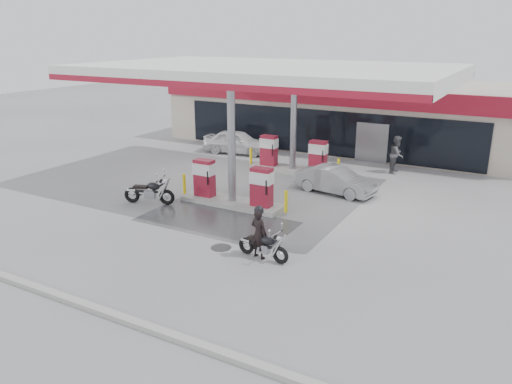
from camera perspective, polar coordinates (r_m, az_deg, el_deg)
ground at (r=19.57m, az=-5.77°, el=-3.10°), size 90.00×90.00×0.00m
wet_patch at (r=19.31m, az=-4.55°, el=-3.36°), size 6.00×3.00×0.00m
drain_cover at (r=17.00m, az=-4.02°, el=-6.36°), size 0.70×0.70×0.01m
kerb at (r=14.88m, az=-21.51°, el=-11.05°), size 28.00×0.25×0.15m
store_building at (r=33.02m, az=10.17°, el=8.89°), size 22.00×8.22×4.00m
canopy at (r=22.64m, az=1.19°, el=13.53°), size 16.00×10.02×5.51m
pump_island_near at (r=20.92m, az=-2.73°, el=0.42°), size 5.14×1.30×1.78m
pump_island_far at (r=26.02m, az=4.22°, el=3.86°), size 5.14×1.30×1.78m
main_motorcycle at (r=16.01m, az=0.91°, el=-6.23°), size 1.89×0.72×0.97m
biker_main at (r=15.94m, az=0.34°, el=-4.75°), size 0.68×0.51×1.67m
parked_motorcycle at (r=21.52m, az=-12.02°, el=-0.02°), size 2.17×1.02×1.15m
sedan_white at (r=30.07m, az=-2.18°, el=5.76°), size 4.26×2.21×1.38m
attendant at (r=26.74m, az=15.81°, el=4.16°), size 0.75×0.95×1.92m
hatchback_silver at (r=22.72m, az=9.07°, el=1.33°), size 3.78×1.78×1.20m
parked_car_left at (r=33.24m, az=1.52°, el=6.79°), size 4.46×2.31×1.24m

